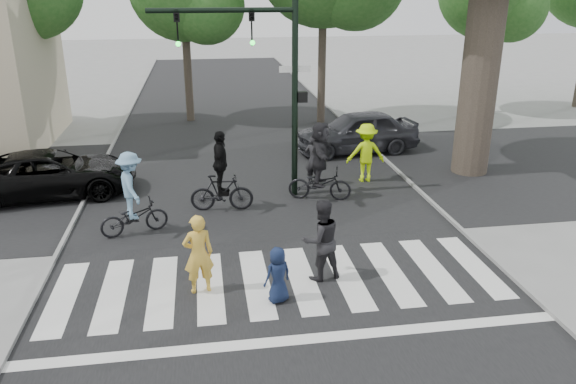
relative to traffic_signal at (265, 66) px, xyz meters
name	(u,v)px	position (x,y,z in m)	size (l,w,h in m)	color
ground	(286,305)	(-0.35, -6.20, -3.90)	(120.00, 120.00, 0.00)	gray
road_stem	(260,211)	(-0.35, -1.20, -3.90)	(10.00, 70.00, 0.01)	black
road_cross	(250,178)	(-0.35, 1.80, -3.89)	(70.00, 10.00, 0.01)	black
curb_left	(74,221)	(-5.40, -1.20, -3.85)	(0.10, 70.00, 0.10)	gray
curb_right	(429,200)	(4.70, -1.20, -3.85)	(0.10, 70.00, 0.10)	gray
crosswalk	(282,288)	(-0.35, -5.54, -3.89)	(10.00, 3.85, 0.01)	silver
traffic_signal	(265,66)	(0.00, 0.00, 0.00)	(4.45, 0.29, 6.00)	black
pedestrian_woman	(198,254)	(-2.05, -5.38, -3.04)	(0.63, 0.41, 1.73)	gold
pedestrian_child	(278,275)	(-0.50, -6.01, -3.30)	(0.58, 0.38, 1.19)	#131E3C
pedestrian_adult	(321,240)	(0.55, -5.20, -2.99)	(0.89, 0.69, 1.83)	black
cyclist_left	(132,199)	(-3.69, -2.17, -2.96)	(1.82, 1.26, 2.18)	black
cyclist_mid	(221,179)	(-1.39, -0.91, -2.95)	(1.80, 1.11, 2.31)	black
cyclist_right	(320,166)	(1.52, -0.50, -2.85)	(1.97, 1.82, 2.36)	black
car_suv	(51,174)	(-6.42, 1.11, -3.21)	(2.28, 4.94, 1.37)	black
car_grey	(357,132)	(3.95, 4.24, -3.11)	(1.88, 4.66, 1.59)	#313136
bystander_hivis	(366,153)	(3.33, 0.92, -2.95)	(1.23, 0.71, 1.91)	#C8FF0A
bystander_dark	(314,160)	(1.60, 0.80, -3.08)	(0.60, 0.39, 1.65)	black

